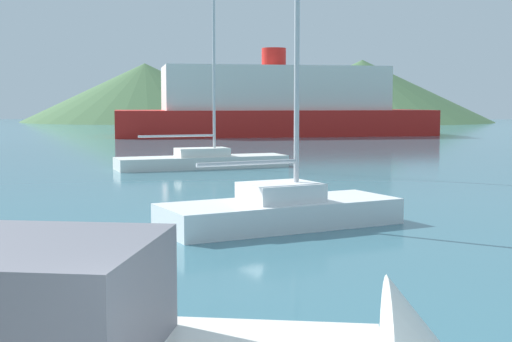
{
  "coord_description": "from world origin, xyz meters",
  "views": [
    {
      "loc": [
        -0.2,
        -2.86,
        2.82
      ],
      "look_at": [
        -0.57,
        14.0,
        1.2
      ],
      "focal_mm": 50.0,
      "sensor_mm": 36.0,
      "label": 1
    }
  ],
  "objects": [
    {
      "name": "sailboat_inner",
      "position": [
        0.01,
        13.22,
        0.48
      ],
      "size": [
        5.77,
        4.38,
        11.56
      ],
      "rotation": [
        0.0,
        0.0,
        0.5
      ],
      "color": "white",
      "rests_on": "ground_plane"
    },
    {
      "name": "sailboat_middle",
      "position": [
        -3.2,
        27.79,
        0.41
      ],
      "size": [
        7.51,
        4.43,
        10.33
      ],
      "rotation": [
        0.0,
        0.0,
        0.39
      ],
      "color": "white",
      "rests_on": "ground_plane"
    },
    {
      "name": "hill_central",
      "position": [
        13.3,
        104.7,
        4.6
      ],
      "size": [
        38.42,
        38.42,
        9.21
      ],
      "color": "#476B42",
      "rests_on": "ground_plane"
    },
    {
      "name": "hill_west",
      "position": [
        -19.61,
        106.41,
        4.41
      ],
      "size": [
        37.23,
        37.23,
        8.83
      ],
      "color": "#476B42",
      "rests_on": "ground_plane"
    },
    {
      "name": "ferry_distant",
      "position": [
        -0.03,
        59.17,
        2.61
      ],
      "size": [
        28.23,
        13.84,
        7.5
      ],
      "rotation": [
        0.0,
        0.0,
        0.21
      ],
      "color": "red",
      "rests_on": "ground_plane"
    }
  ]
}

